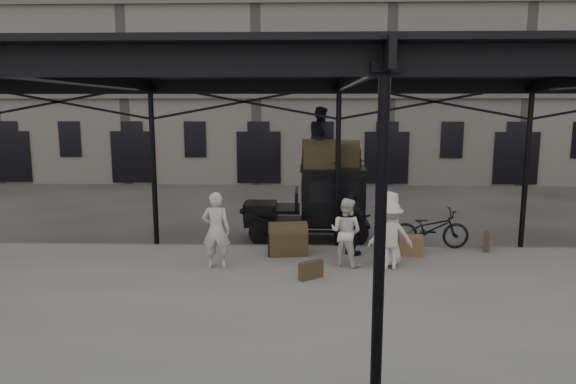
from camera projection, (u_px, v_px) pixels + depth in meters
The scene contains 18 objects.
ground at pixel (342, 274), 12.18m from camera, with size 120.00×120.00×0.00m, color #383533.
platform at pixel (349, 303), 10.19m from camera, with size 28.00×8.00×0.15m, color slate.
canopy at pixel (352, 71), 9.72m from camera, with size 22.50×9.00×4.74m.
building_frontage at pixel (321, 51), 28.77m from camera, with size 64.00×8.00×14.00m, color slate.
taxi at pixel (321, 200), 15.08m from camera, with size 3.65×1.55×2.18m.
porter_left at pixel (216, 230), 12.04m from camera, with size 0.66×0.44×1.82m, color beige.
porter_midleft at pixel (346, 232), 12.24m from camera, with size 0.80×0.62×1.64m, color silver.
porter_centre at pixel (388, 229), 12.21m from camera, with size 0.88×0.57×1.81m, color silver.
porter_official at pixel (353, 224), 13.08m from camera, with size 0.97×0.40×1.66m, color black.
porter_right at pixel (390, 235), 11.99m from camera, with size 1.03×0.59×1.60m, color beige.
bicycle at pixel (430, 229), 13.76m from camera, with size 0.72×2.06×1.08m, color black.
porter_roof at pixel (321, 137), 14.68m from camera, with size 0.85×0.66×1.75m, color black.
steamer_trunk_roof_near at pixel (319, 156), 14.62m from camera, with size 0.95×0.58×0.70m, color #4B3C23, non-canonical shape.
steamer_trunk_roof_far at pixel (344, 155), 15.04m from camera, with size 0.90×0.55×0.66m, color #4B3C23, non-canonical shape.
steamer_trunk_platform at pixel (288, 241), 13.21m from camera, with size 0.98×0.60×0.72m, color #4B3C23, non-canonical shape.
wicker_hamper at pixel (411, 245), 13.20m from camera, with size 0.60×0.45×0.50m, color brown.
suitcase_upright at pixel (486, 241), 13.65m from camera, with size 0.15×0.60×0.45m, color #4B3C23.
suitcase_flat at pixel (311, 270), 11.35m from camera, with size 0.60×0.15×0.40m, color #4B3C23.
Camera 1 is at (-0.90, -11.73, 3.92)m, focal length 32.00 mm.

